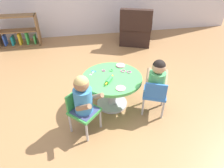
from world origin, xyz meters
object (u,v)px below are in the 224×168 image
object	(u,v)px
bookshelf_low	(18,32)
rolling_pin	(109,80)
seated_child_right	(157,78)
child_chair_left	(82,110)
armchair_dark	(136,31)
craft_scissors	(93,72)
seated_child_left	(83,96)
child_chair_right	(155,94)
craft_table	(112,84)

from	to	relation	value
bookshelf_low	rolling_pin	world-z (taller)	bookshelf_low
seated_child_right	bookshelf_low	size ratio (longest dim) A/B	0.55
child_chair_left	armchair_dark	world-z (taller)	armchair_dark
rolling_pin	craft_scissors	distance (m)	0.32
seated_child_right	seated_child_left	bearing A→B (deg)	-168.71
seated_child_left	child_chair_right	size ratio (longest dim) A/B	0.95
child_chair_right	bookshelf_low	size ratio (longest dim) A/B	0.58
child_chair_right	craft_scissors	world-z (taller)	child_chair_right
child_chair_left	seated_child_right	distance (m)	1.01
craft_table	child_chair_left	distance (m)	0.59
craft_table	child_chair_right	bearing A→B (deg)	-27.09
craft_table	armchair_dark	bearing A→B (deg)	65.07
craft_table	armchair_dark	xyz separation A→B (m)	(1.00, 2.15, -0.04)
craft_table	seated_child_left	bearing A→B (deg)	-134.25
child_chair_left	craft_scissors	distance (m)	0.61
armchair_dark	craft_scissors	world-z (taller)	armchair_dark
armchair_dark	child_chair_left	bearing A→B (deg)	-119.46
armchair_dark	seated_child_left	bearing A→B (deg)	-118.71
child_chair_left	seated_child_left	bearing A→B (deg)	-44.75
seated_child_right	bookshelf_low	world-z (taller)	seated_child_right
child_chair_left	child_chair_right	size ratio (longest dim) A/B	1.00
child_chair_left	child_chair_right	world-z (taller)	same
seated_child_left	seated_child_right	world-z (taller)	same
craft_scissors	seated_child_right	bearing A→B (deg)	-26.71
child_chair_right	bookshelf_low	bearing A→B (deg)	128.70
seated_child_right	rolling_pin	size ratio (longest dim) A/B	2.51
rolling_pin	seated_child_left	bearing A→B (deg)	-137.98
craft_scissors	bookshelf_low	bearing A→B (deg)	122.05
seated_child_right	child_chair_left	bearing A→B (deg)	-170.64
craft_table	seated_child_left	distance (m)	0.61
craft_table	child_chair_right	xyz separation A→B (m)	(0.52, -0.27, -0.04)
seated_child_right	child_chair_right	bearing A→B (deg)	-113.69
craft_table	child_chair_right	world-z (taller)	child_chair_right
craft_table	child_chair_left	size ratio (longest dim) A/B	1.51
craft_scissors	child_chair_left	bearing A→B (deg)	-109.60
bookshelf_low	armchair_dark	distance (m)	2.76
craft_table	craft_scissors	xyz separation A→B (m)	(-0.24, 0.16, 0.13)
craft_table	rolling_pin	bearing A→B (deg)	-118.98
child_chair_left	child_chair_right	bearing A→B (deg)	7.38
craft_table	seated_child_left	world-z (taller)	seated_child_left
seated_child_left	bookshelf_low	xyz separation A→B (m)	(-1.33, 2.97, -0.22)
armchair_dark	bookshelf_low	bearing A→B (deg)	171.69
armchair_dark	rolling_pin	bearing A→B (deg)	-115.12
child_chair_right	bookshelf_low	xyz separation A→B (m)	(-2.26, 2.82, 0.00)
seated_child_left	rolling_pin	bearing A→B (deg)	42.02
bookshelf_low	armchair_dark	bearing A→B (deg)	-8.31
craft_table	seated_child_left	size ratio (longest dim) A/B	1.59
bookshelf_low	child_chair_left	bearing A→B (deg)	-66.15
seated_child_right	craft_table	bearing A→B (deg)	156.82
seated_child_left	armchair_dark	bearing A→B (deg)	61.29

